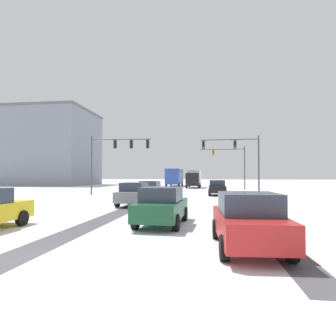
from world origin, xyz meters
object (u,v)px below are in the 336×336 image
Objects in this scene: car_black_lead at (217,188)px; bus_oncoming at (175,176)px; car_grey_third at (134,194)px; car_dark_green_fourth at (162,206)px; traffic_signal_near_right at (238,152)px; traffic_signal_near_left at (115,151)px; office_building_far_left_block at (44,148)px; box_truck_delivery at (194,178)px; traffic_signal_far_right at (232,160)px; car_silver_second at (150,190)px; car_red_sixth at (248,220)px.

car_black_lead is 27.05m from bus_oncoming.
car_grey_third is 8.23m from car_dark_green_fourth.
bus_oncoming is at bearing 111.60° from traffic_signal_near_right.
traffic_signal_near_left is 0.31× the size of office_building_far_left_block.
car_grey_third is 0.56× the size of box_truck_delivery.
traffic_signal_far_right is 1.63× the size of car_black_lead.
car_grey_third is 0.99× the size of car_dark_green_fourth.
traffic_signal_far_right is 1.03× the size of traffic_signal_near_right.
car_dark_green_fourth is (3.13, -13.11, 0.00)m from car_silver_second.
traffic_signal_far_right is 14.06m from car_black_lead.
car_silver_second is 13.48m from car_dark_green_fourth.
car_silver_second is at bearing -135.87° from car_black_lead.
car_grey_third is at bearing -95.17° from box_truck_delivery.
car_silver_second is 17.90m from car_red_sixth.
car_silver_second and car_dark_green_fourth have the same top height.
traffic_signal_far_right is at bearing -43.93° from box_truck_delivery.
box_truck_delivery is at bearing 99.94° from car_black_lead.
office_building_far_left_block is at bearing 125.72° from car_red_sixth.
traffic_signal_far_right is at bearing 70.43° from car_grey_third.
car_dark_green_fourth is 4.80m from car_red_sixth.
traffic_signal_far_right is 33.02m from car_dark_green_fourth.
car_red_sixth is at bearing -63.24° from traffic_signal_near_left.
office_building_far_left_block reaches higher than car_silver_second.
bus_oncoming reaches higher than box_truck_delivery.
traffic_signal_far_right is 26.50m from car_grey_third.
office_building_far_left_block reaches higher than traffic_signal_near_right.
traffic_signal_near_right is 4.69m from car_black_lead.
car_silver_second is at bearing 110.30° from car_red_sixth.
office_building_far_left_block reaches higher than car_black_lead.
box_truck_delivery reaches higher than car_grey_third.
box_truck_delivery reaches higher than car_dark_green_fourth.
car_silver_second is 0.56× the size of box_truck_delivery.
car_silver_second is at bearing 89.70° from car_grey_third.
bus_oncoming is (-9.75, 24.64, -2.67)m from traffic_signal_near_right.
traffic_signal_near_left reaches higher than car_red_sixth.
traffic_signal_near_left is 20.61m from car_dark_green_fourth.
traffic_signal_near_left is at bearing -111.49° from box_truck_delivery.
office_building_far_left_block is (-33.97, 10.25, 6.66)m from box_truck_delivery.
box_truck_delivery is (-3.47, 41.81, 0.82)m from car_red_sixth.
car_dark_green_fourth is 45.23m from bus_oncoming.
car_dark_green_fourth is (8.11, -18.52, -3.99)m from traffic_signal_near_left.
traffic_signal_near_left is at bearing -172.21° from traffic_signal_near_right.
traffic_signal_far_right is at bearing 45.12° from traffic_signal_near_left.
car_red_sixth is (6.21, -16.79, 0.00)m from car_silver_second.
car_grey_third is 1.00× the size of car_red_sixth.
car_dark_green_fourth is at bearing -66.35° from traffic_signal_near_left.
car_dark_green_fourth is 0.56× the size of box_truck_delivery.
car_dark_green_fourth is 0.38× the size of bus_oncoming.
office_building_far_left_block reaches higher than box_truck_delivery.
office_building_far_left_block is (-37.45, 52.07, 7.48)m from car_red_sixth.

